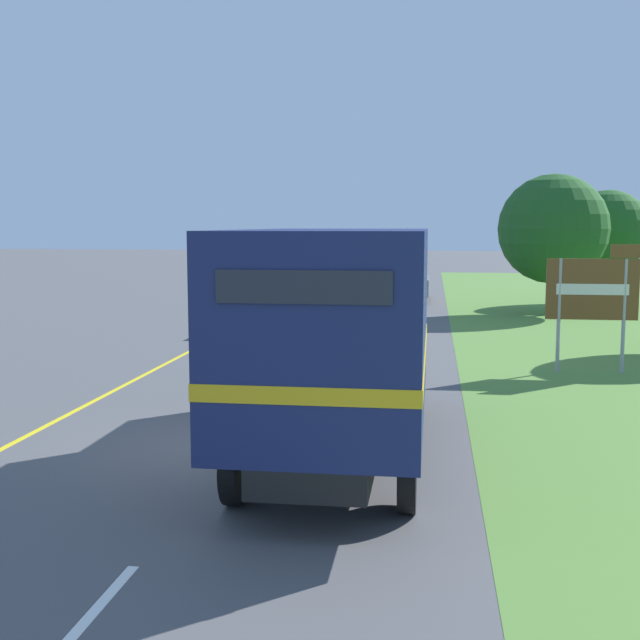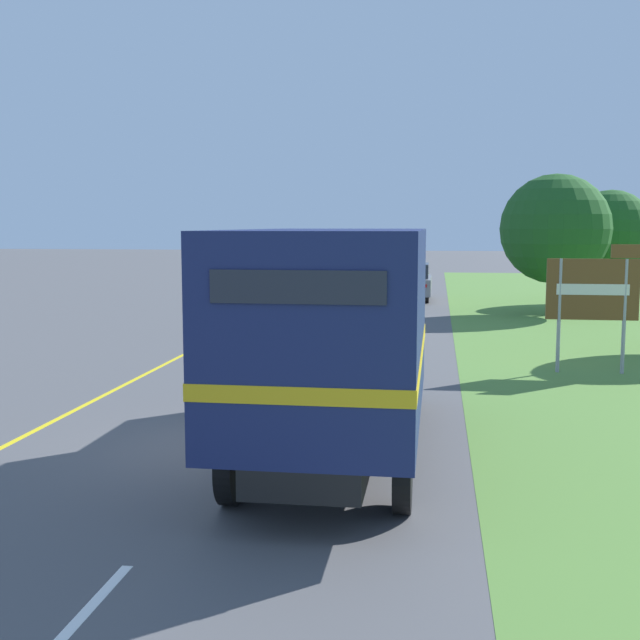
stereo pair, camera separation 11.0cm
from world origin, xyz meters
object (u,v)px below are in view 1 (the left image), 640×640
Objects in this scene: roadside_tree_mid at (553,229)px; roadside_tree_far at (608,231)px; lead_car_black_ahead at (356,267)px; lead_car_white at (291,300)px; lead_car_grey_ahead at (410,281)px; highway_sign at (594,292)px; horse_trailer_truck at (342,330)px.

roadside_tree_far is at bearing 58.46° from roadside_tree_mid.
lead_car_black_ahead is at bearing 133.48° from roadside_tree_far.
lead_car_black_ahead is at bearing 90.10° from lead_car_white.
lead_car_grey_ahead is 8.30m from roadside_tree_mid.
roadside_tree_far is (12.54, -13.22, 2.37)m from lead_car_black_ahead.
highway_sign is 0.60× the size of roadside_tree_far.
highway_sign is (8.55, -6.94, 0.95)m from lead_car_white.
roadside_tree_mid is at bearing 86.21° from highway_sign.
highway_sign is at bearing -102.49° from roadside_tree_far.
lead_car_white is 1.02× the size of lead_car_black_ahead.
lead_car_grey_ahead is 1.02× the size of lead_car_black_ahead.
lead_car_white reaches higher than lead_car_black_ahead.
roadside_tree_mid is at bearing -43.79° from lead_car_grey_ahead.
roadside_tree_far is (3.10, 5.05, -0.12)m from roadside_tree_mid.
highway_sign reaches higher than lead_car_grey_ahead.
lead_car_grey_ahead is at bearing 177.20° from roadside_tree_far.
highway_sign is at bearing -39.06° from lead_car_white.
roadside_tree_mid is at bearing 31.78° from lead_car_white.
roadside_tree_far reaches higher than lead_car_grey_ahead.
roadside_tree_mid is 5.92m from roadside_tree_far.
roadside_tree_far is at bearing -2.80° from lead_car_grey_ahead.
horse_trailer_truck is 1.44× the size of roadside_tree_mid.
roadside_tree_mid reaches higher than roadside_tree_far.
lead_car_grey_ahead is 0.78× the size of roadside_tree_mid.
lead_car_grey_ahead is at bearing 104.95° from highway_sign.
lead_car_white is at bearing 140.94° from highway_sign.
lead_car_grey_ahead is at bearing -73.76° from lead_car_black_ahead.
lead_car_white is 11.31m from roadside_tree_mid.
roadside_tree_far is at bearing 77.51° from highway_sign.
horse_trailer_truck is 1.55× the size of roadside_tree_far.
roadside_tree_far reaches higher than horse_trailer_truck.
horse_trailer_truck is at bearing -77.04° from lead_car_white.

